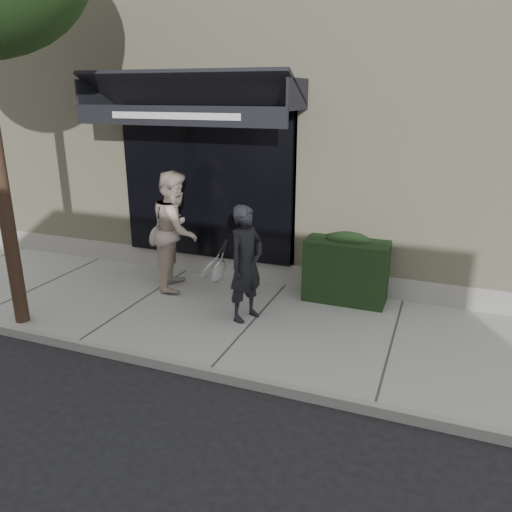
% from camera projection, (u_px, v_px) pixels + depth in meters
% --- Properties ---
extents(ground, '(80.00, 80.00, 0.00)m').
position_uv_depth(ground, '(255.00, 326.00, 7.50)').
color(ground, black).
rests_on(ground, ground).
extents(sidewalk, '(20.00, 3.00, 0.12)m').
position_uv_depth(sidewalk, '(255.00, 322.00, 7.49)').
color(sidewalk, '#A4A39F').
rests_on(sidewalk, ground).
extents(curb, '(20.00, 0.10, 0.14)m').
position_uv_depth(curb, '(209.00, 373.00, 6.11)').
color(curb, gray).
rests_on(curb, ground).
extents(building_facade, '(14.30, 8.04, 5.64)m').
position_uv_depth(building_facade, '(336.00, 121.00, 11.04)').
color(building_facade, beige).
rests_on(building_facade, ground).
extents(hedge, '(1.30, 0.70, 1.14)m').
position_uv_depth(hedge, '(347.00, 268.00, 8.03)').
color(hedge, black).
rests_on(hedge, sidewalk).
extents(pedestrian_front, '(0.88, 0.81, 1.73)m').
position_uv_depth(pedestrian_front, '(246.00, 264.00, 7.23)').
color(pedestrian_front, black).
rests_on(pedestrian_front, sidewalk).
extents(pedestrian_back, '(1.03, 1.17, 2.01)m').
position_uv_depth(pedestrian_back, '(176.00, 230.00, 8.43)').
color(pedestrian_back, beige).
rests_on(pedestrian_back, sidewalk).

